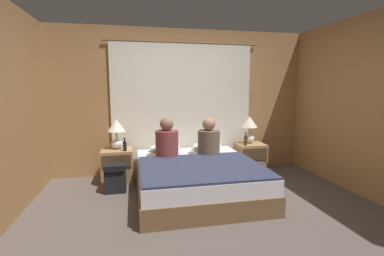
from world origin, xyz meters
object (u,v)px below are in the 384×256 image
(backpack_on_floor, at_px, (115,176))
(pillow_left, at_px, (165,148))
(lamp_right, at_px, (249,126))
(person_right_in_bed, at_px, (209,140))
(nightstand_left, at_px, (118,166))
(nightstand_right, at_px, (250,158))
(lamp_left, at_px, (116,130))
(bed, at_px, (196,178))
(pillow_right, at_px, (207,146))
(beer_bottle_on_right_stand, at_px, (246,140))
(handbag_on_floor, at_px, (260,174))
(person_left_in_bed, at_px, (167,141))
(beer_bottle_on_left_stand, at_px, (125,146))

(backpack_on_floor, bearing_deg, pillow_left, 33.37)
(lamp_right, xyz_separation_m, person_right_in_bed, (-0.84, -0.37, -0.14))
(nightstand_left, relative_size, pillow_left, 1.04)
(nightstand_right, bearing_deg, lamp_left, 178.21)
(bed, distance_m, backpack_on_floor, 1.17)
(nightstand_left, height_order, pillow_right, pillow_right)
(backpack_on_floor, bearing_deg, person_right_in_bed, 5.16)
(lamp_right, bearing_deg, bed, -145.87)
(nightstand_right, bearing_deg, beer_bottle_on_right_stand, -139.40)
(person_right_in_bed, bearing_deg, handbag_on_floor, -6.90)
(nightstand_right, bearing_deg, person_left_in_bed, -168.84)
(person_left_in_bed, bearing_deg, lamp_right, 13.73)
(beer_bottle_on_right_stand, height_order, backpack_on_floor, beer_bottle_on_right_stand)
(person_right_in_bed, xyz_separation_m, backpack_on_floor, (-1.43, -0.13, -0.46))
(beer_bottle_on_left_stand, bearing_deg, lamp_left, 123.14)
(nightstand_right, distance_m, handbag_on_floor, 0.43)
(pillow_left, distance_m, pillow_right, 0.73)
(nightstand_left, height_order, lamp_left, lamp_left)
(beer_bottle_on_left_stand, bearing_deg, pillow_left, 18.10)
(bed, xyz_separation_m, pillow_left, (-0.37, 0.78, 0.29))
(person_right_in_bed, relative_size, beer_bottle_on_right_stand, 2.59)
(beer_bottle_on_left_stand, bearing_deg, bed, -29.71)
(person_left_in_bed, bearing_deg, handbag_on_floor, -3.89)
(beer_bottle_on_right_stand, bearing_deg, bed, -149.87)
(lamp_left, height_order, pillow_left, lamp_left)
(person_left_in_bed, bearing_deg, nightstand_left, 158.67)
(person_left_in_bed, xyz_separation_m, beer_bottle_on_left_stand, (-0.63, 0.17, -0.08))
(pillow_left, bearing_deg, lamp_left, -178.85)
(bed, distance_m, handbag_on_floor, 1.18)
(nightstand_left, xyz_separation_m, lamp_right, (2.26, 0.07, 0.56))
(bed, xyz_separation_m, nightstand_left, (-1.13, 0.69, 0.05))
(lamp_left, distance_m, beer_bottle_on_right_stand, 2.13)
(pillow_right, bearing_deg, backpack_on_floor, -161.27)
(nightstand_right, bearing_deg, nightstand_left, 180.00)
(bed, xyz_separation_m, handbag_on_floor, (1.14, 0.30, -0.12))
(pillow_right, bearing_deg, nightstand_right, -6.42)
(nightstand_left, xyz_separation_m, person_right_in_bed, (1.42, -0.30, 0.42))
(lamp_right, xyz_separation_m, beer_bottle_on_right_stand, (-0.14, -0.19, -0.20))
(person_right_in_bed, distance_m, backpack_on_floor, 1.51)
(pillow_left, height_order, person_right_in_bed, person_right_in_bed)
(handbag_on_floor, bearing_deg, beer_bottle_on_left_stand, 172.65)
(pillow_right, bearing_deg, pillow_left, 180.00)
(handbag_on_floor, bearing_deg, backpack_on_floor, -179.33)
(lamp_left, relative_size, person_right_in_bed, 0.80)
(person_left_in_bed, height_order, beer_bottle_on_right_stand, person_left_in_bed)
(nightstand_left, distance_m, lamp_left, 0.57)
(pillow_right, height_order, handbag_on_floor, pillow_right)
(person_left_in_bed, distance_m, person_right_in_bed, 0.66)
(bed, bearing_deg, handbag_on_floor, 14.59)
(pillow_left, distance_m, person_left_in_bed, 0.43)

